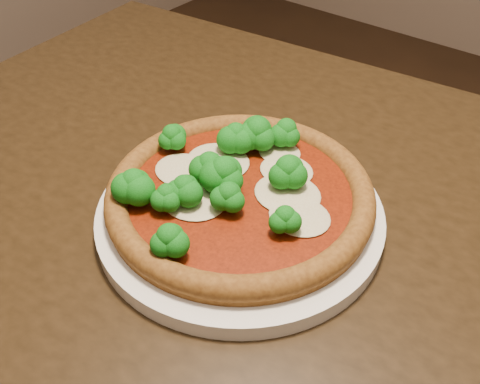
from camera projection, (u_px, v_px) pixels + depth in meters
The scene contains 3 objects.
dining_table at pixel (275, 293), 0.63m from camera, with size 1.20×0.91×0.75m.
plate at pixel (240, 214), 0.57m from camera, with size 0.30×0.30×0.02m, color silver.
pizza at pixel (236, 188), 0.56m from camera, with size 0.28×0.28×0.06m.
Camera 1 is at (0.10, -0.52, 1.15)m, focal length 40.00 mm.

